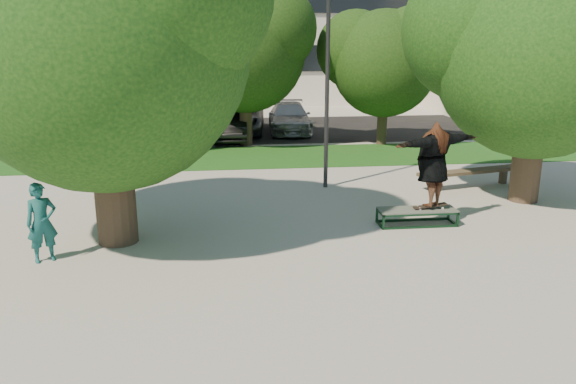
{
  "coord_description": "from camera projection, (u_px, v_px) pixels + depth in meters",
  "views": [
    {
      "loc": [
        -1.9,
        -10.61,
        4.18
      ],
      "look_at": [
        -0.61,
        0.6,
        1.09
      ],
      "focal_mm": 35.0,
      "sensor_mm": 36.0,
      "label": 1
    }
  ],
  "objects": [
    {
      "name": "grass_strip",
      "position": [
        304.0,
        156.0,
        20.69
      ],
      "size": [
        30.0,
        4.0,
        0.02
      ],
      "primitive_type": "cube",
      "color": "#194F16",
      "rests_on": "ground"
    },
    {
      "name": "lamppost",
      "position": [
        327.0,
        77.0,
        15.55
      ],
      "size": [
        0.25,
        0.15,
        6.11
      ],
      "color": "#2D2D30",
      "rests_on": "ground"
    },
    {
      "name": "bg_tree_left",
      "position": [
        92.0,
        51.0,
        20.38
      ],
      "size": [
        5.28,
        4.51,
        5.77
      ],
      "color": "#38281E",
      "rests_on": "ground"
    },
    {
      "name": "car_silver_a",
      "position": [
        88.0,
        122.0,
        23.81
      ],
      "size": [
        2.47,
        4.67,
        1.51
      ],
      "primitive_type": "imported",
      "rotation": [
        0.0,
        0.0,
        -0.16
      ],
      "color": "#B5B6BB",
      "rests_on": "asphalt_strip"
    },
    {
      "name": "bg_tree_right",
      "position": [
        383.0,
        57.0,
        22.14
      ],
      "size": [
        5.04,
        4.31,
        5.43
      ],
      "color": "#38281E",
      "rests_on": "ground"
    },
    {
      "name": "tree_left",
      "position": [
        97.0,
        26.0,
        10.89
      ],
      "size": [
        6.96,
        5.95,
        7.12
      ],
      "color": "#38281E",
      "rests_on": "ground"
    },
    {
      "name": "skater_rig",
      "position": [
        433.0,
        164.0,
        12.73
      ],
      "size": [
        2.45,
        1.55,
        2.02
      ],
      "rotation": [
        0.0,
        0.0,
        3.55
      ],
      "color": "white",
      "rests_on": "grind_box"
    },
    {
      "name": "car_grey",
      "position": [
        238.0,
        118.0,
        25.64
      ],
      "size": [
        2.69,
        5.08,
        1.36
      ],
      "primitive_type": "imported",
      "rotation": [
        0.0,
        0.0,
        -0.09
      ],
      "color": "#525357",
      "rests_on": "asphalt_strip"
    },
    {
      "name": "grind_box",
      "position": [
        417.0,
        217.0,
        13.03
      ],
      "size": [
        1.8,
        0.6,
        0.38
      ],
      "color": "#11331D",
      "rests_on": "ground"
    },
    {
      "name": "ground",
      "position": [
        321.0,
        250.0,
        11.48
      ],
      "size": [
        120.0,
        120.0,
        0.0
      ],
      "primitive_type": "plane",
      "color": "#ABA89D",
      "rests_on": "ground"
    },
    {
      "name": "car_silver_b",
      "position": [
        289.0,
        118.0,
        25.9
      ],
      "size": [
        2.1,
        4.67,
        1.33
      ],
      "primitive_type": "imported",
      "rotation": [
        0.0,
        0.0,
        -0.05
      ],
      "color": "#A6A6AB",
      "rests_on": "asphalt_strip"
    },
    {
      "name": "car_dark",
      "position": [
        229.0,
        121.0,
        24.06
      ],
      "size": [
        1.83,
        4.69,
        1.52
      ],
      "primitive_type": "imported",
      "rotation": [
        0.0,
        0.0,
        -0.05
      ],
      "color": "black",
      "rests_on": "asphalt_strip"
    },
    {
      "name": "bystander",
      "position": [
        42.0,
        223.0,
        10.74
      ],
      "size": [
        0.68,
        0.59,
        1.56
      ],
      "primitive_type": "imported",
      "rotation": [
        0.0,
        0.0,
        0.48
      ],
      "color": "#165556",
      "rests_on": "ground"
    },
    {
      "name": "bg_tree_mid",
      "position": [
        242.0,
        43.0,
        21.88
      ],
      "size": [
        5.76,
        4.92,
        6.24
      ],
      "color": "#38281E",
      "rests_on": "ground"
    },
    {
      "name": "tree_right",
      "position": [
        536.0,
        42.0,
        14.01
      ],
      "size": [
        6.24,
        5.33,
        6.51
      ],
      "color": "#38281E",
      "rests_on": "ground"
    },
    {
      "name": "bench",
      "position": [
        470.0,
        173.0,
        16.28
      ],
      "size": [
        3.34,
        1.21,
        0.51
      ],
      "rotation": [
        0.0,
        0.0,
        0.24
      ],
      "color": "#4B3F2D",
      "rests_on": "ground"
    },
    {
      "name": "asphalt_strip",
      "position": [
        264.0,
        129.0,
        26.81
      ],
      "size": [
        40.0,
        8.0,
        0.01
      ],
      "primitive_type": "cube",
      "color": "black",
      "rests_on": "ground"
    },
    {
      "name": "side_building",
      "position": [
        556.0,
        42.0,
        33.5
      ],
      "size": [
        15.0,
        10.0,
        8.0
      ],
      "primitive_type": "cube",
      "color": "beige",
      "rests_on": "ground"
    }
  ]
}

